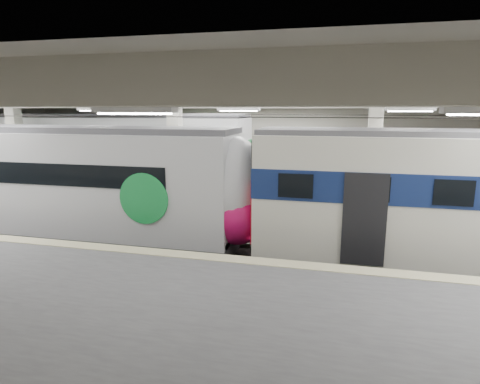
# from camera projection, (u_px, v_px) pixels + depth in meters

# --- Properties ---
(station_hall) EXTENTS (36.00, 24.00, 5.75)m
(station_hall) POSITION_uv_depth(u_px,v_px,m) (208.00, 169.00, 11.77)
(station_hall) COLOR black
(station_hall) RESTS_ON ground
(modern_emu) EXTENTS (13.38, 2.76, 4.34)m
(modern_emu) POSITION_uv_depth(u_px,v_px,m) (106.00, 187.00, 14.70)
(modern_emu) COLOR silver
(modern_emu) RESTS_ON ground
(older_rer) EXTENTS (13.19, 2.91, 4.36)m
(older_rer) POSITION_uv_depth(u_px,v_px,m) (476.00, 201.00, 11.83)
(older_rer) COLOR silver
(older_rer) RESTS_ON ground
(far_train) EXTENTS (14.94, 3.06, 4.73)m
(far_train) POSITION_uv_depth(u_px,v_px,m) (105.00, 159.00, 20.67)
(far_train) COLOR silver
(far_train) RESTS_ON ground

